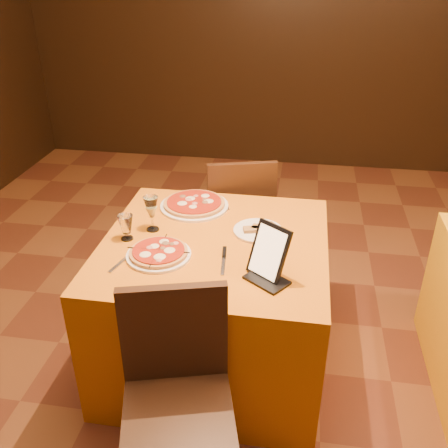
# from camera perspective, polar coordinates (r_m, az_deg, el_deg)

# --- Properties ---
(floor) EXTENTS (6.00, 7.00, 0.01)m
(floor) POSITION_cam_1_polar(r_m,az_deg,el_deg) (2.57, 10.90, -23.32)
(floor) COLOR #5E2D19
(floor) RESTS_ON ground
(wall_back) EXTENTS (6.00, 0.01, 2.80)m
(wall_back) POSITION_cam_1_polar(r_m,az_deg,el_deg) (5.14, 12.15, 21.35)
(wall_back) COLOR black
(wall_back) RESTS_ON floor
(main_table) EXTENTS (1.10, 1.10, 0.75)m
(main_table) POSITION_cam_1_polar(r_m,az_deg,el_deg) (2.66, -1.00, -8.91)
(main_table) COLOR #CA6D0D
(main_table) RESTS_ON floor
(chair_main_near) EXTENTS (0.50, 0.50, 0.91)m
(chair_main_near) POSITION_cam_1_polar(r_m,az_deg,el_deg) (2.04, -5.27, -20.76)
(chair_main_near) COLOR black
(chair_main_near) RESTS_ON floor
(chair_main_far) EXTENTS (0.56, 0.56, 0.91)m
(chair_main_far) POSITION_cam_1_polar(r_m,az_deg,el_deg) (3.31, 1.49, 0.84)
(chair_main_far) COLOR black
(chair_main_far) RESTS_ON floor
(pizza_near) EXTENTS (0.30, 0.30, 0.03)m
(pizza_near) POSITION_cam_1_polar(r_m,az_deg,el_deg) (2.35, -7.48, -3.36)
(pizza_near) COLOR white
(pizza_near) RESTS_ON main_table
(pizza_far) EXTENTS (0.38, 0.38, 0.03)m
(pizza_far) POSITION_cam_1_polar(r_m,az_deg,el_deg) (2.78, -3.42, 2.23)
(pizza_far) COLOR white
(pizza_far) RESTS_ON main_table
(cutlet_dish) EXTENTS (0.25, 0.25, 0.03)m
(cutlet_dish) POSITION_cam_1_polar(r_m,az_deg,el_deg) (2.53, 3.92, -0.66)
(cutlet_dish) COLOR white
(cutlet_dish) RESTS_ON main_table
(wine_glass) EXTENTS (0.09, 0.09, 0.19)m
(wine_glass) POSITION_cam_1_polar(r_m,az_deg,el_deg) (2.53, -8.27, 1.22)
(wine_glass) COLOR #D5D579
(wine_glass) RESTS_ON main_table
(water_glass) EXTENTS (0.08, 0.08, 0.13)m
(water_glass) POSITION_cam_1_polar(r_m,az_deg,el_deg) (2.48, -11.12, -0.39)
(water_glass) COLOR white
(water_glass) RESTS_ON main_table
(tablet) EXTENTS (0.20, 0.18, 0.23)m
(tablet) POSITION_cam_1_polar(r_m,az_deg,el_deg) (2.15, 5.15, -3.16)
(tablet) COLOR black
(tablet) RESTS_ON main_table
(knife) EXTENTS (0.04, 0.20, 0.01)m
(knife) POSITION_cam_1_polar(r_m,az_deg,el_deg) (2.28, -0.06, -4.46)
(knife) COLOR #B9B9C0
(knife) RESTS_ON main_table
(fork_near) EXTENTS (0.06, 0.15, 0.01)m
(fork_near) POSITION_cam_1_polar(r_m,az_deg,el_deg) (2.32, -11.90, -4.51)
(fork_near) COLOR silver
(fork_near) RESTS_ON main_table
(fork_far) EXTENTS (0.07, 0.15, 0.01)m
(fork_far) POSITION_cam_1_polar(r_m,az_deg,el_deg) (2.81, 0.17, 2.28)
(fork_far) COLOR #A7A7AE
(fork_far) RESTS_ON main_table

